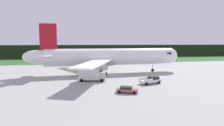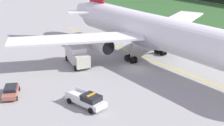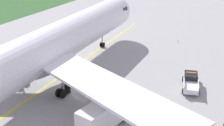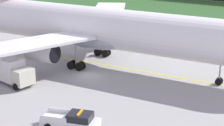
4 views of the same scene
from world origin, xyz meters
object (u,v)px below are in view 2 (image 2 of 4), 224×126
at_px(ops_pickup_truck, 87,100).
at_px(staff_car, 11,91).
at_px(airliner, 157,33).
at_px(catering_truck, 77,55).

xyz_separation_m(ops_pickup_truck, staff_car, (-8.36, -7.29, -0.20)).
distance_m(ops_pickup_truck, staff_car, 11.09).
distance_m(airliner, catering_truck, 14.63).
bearing_deg(airliner, ops_pickup_truck, -66.63).
relative_size(airliner, catering_truck, 7.11).
bearing_deg(ops_pickup_truck, airliner, 113.37).
relative_size(ops_pickup_truck, catering_truck, 0.81).
bearing_deg(staff_car, catering_truck, 115.38).
height_order(catering_truck, staff_car, catering_truck).
height_order(airliner, ops_pickup_truck, airliner).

